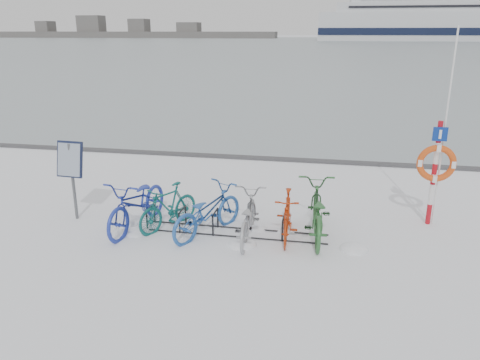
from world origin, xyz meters
TOP-DOWN VIEW (x-y plane):
  - ground at (0.00, 0.00)m, footprint 900.00×900.00m
  - ice_sheet at (0.00, 155.00)m, footprint 400.00×298.00m
  - quay_edge at (0.00, 5.90)m, footprint 400.00×0.25m
  - bike_rack at (0.00, 0.00)m, footprint 4.00×0.48m
  - info_board at (-3.61, 0.07)m, footprint 0.61×0.27m
  - lifebuoy_station at (4.14, 1.24)m, footprint 0.80×0.23m
  - shoreline at (-122.02, 260.00)m, footprint 180.00×12.00m
  - bike_0 at (-2.04, -0.08)m, footprint 1.08×2.33m
  - bike_1 at (-1.41, 0.05)m, footprint 1.18×1.67m
  - bike_2 at (-0.50, -0.11)m, footprint 1.56×2.11m
  - bike_3 at (0.36, -0.18)m, footprint 0.75×1.92m
  - bike_4 at (1.15, 0.02)m, footprint 0.54×1.68m
  - bike_5 at (1.73, 0.21)m, footprint 0.93×2.25m
  - snow_drifts at (0.02, -0.17)m, footprint 5.34×1.48m

SIDE VIEW (x-z plane):
  - ground at x=0.00m, z-range 0.00..0.00m
  - snow_drifts at x=0.02m, z-range -0.10..0.10m
  - ice_sheet at x=0.00m, z-range 0.00..0.02m
  - quay_edge at x=0.00m, z-range 0.00..0.10m
  - bike_rack at x=0.00m, z-range -0.05..0.41m
  - bike_1 at x=-1.41m, z-range 0.00..0.99m
  - bike_3 at x=0.36m, z-range 0.00..0.99m
  - bike_4 at x=1.15m, z-range 0.00..0.99m
  - bike_2 at x=-0.50m, z-range 0.00..1.06m
  - bike_5 at x=1.73m, z-range 0.00..1.15m
  - bike_0 at x=-2.04m, z-range 0.00..1.17m
  - info_board at x=-3.61m, z-range 0.40..2.19m
  - lifebuoy_station at x=4.14m, z-range -0.68..3.48m
  - shoreline at x=-122.02m, z-range -1.96..7.54m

